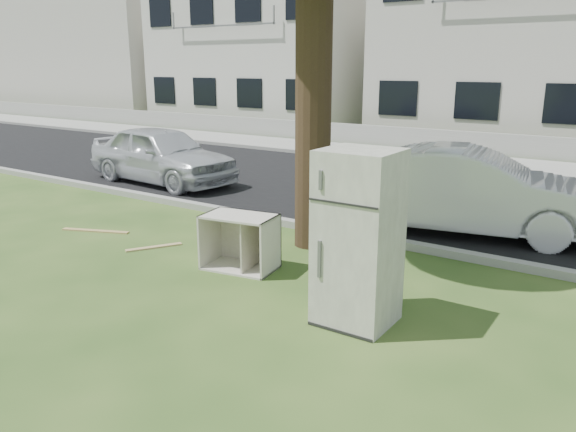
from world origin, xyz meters
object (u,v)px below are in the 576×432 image
Objects in this scene: car_center at (469,191)px; car_left at (162,154)px; cabinet at (240,242)px; fridge at (358,239)px.

car_left is (-7.27, 0.06, -0.03)m from car_center.
cabinet is 0.23× the size of car_center.
cabinet is (-2.09, 0.58, -0.57)m from fridge.
car_center reaches higher than cabinet.
fridge is at bearing -115.07° from car_left.
cabinet is 4.04m from car_center.
car_left is at bearing 136.26° from cabinet.
car_center is at bearing -86.20° from car_left.
car_center is 1.08× the size of car_left.
car_left reaches higher than cabinet.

